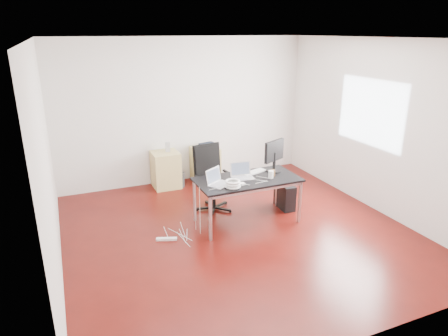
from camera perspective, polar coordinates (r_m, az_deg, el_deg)
name	(u,v)px	position (r m, az deg, el deg)	size (l,w,h in m)	color
room_shell	(241,142)	(5.64, 2.51, 3.69)	(5.00, 5.00, 5.00)	#3D0906
desk	(247,182)	(6.19, 3.34, -1.99)	(1.60, 0.80, 0.73)	black
office_chair	(211,175)	(6.69, -1.83, -0.96)	(0.53, 0.55, 1.08)	black
filing_cabinet_left	(166,170)	(7.78, -8.32, -0.24)	(0.50, 0.50, 0.70)	tan
filing_cabinet_right	(205,164)	(8.01, -2.70, 0.51)	(0.50, 0.50, 0.70)	tan
pc_tower	(285,196)	(6.92, 8.67, -3.93)	(0.20, 0.45, 0.44)	black
wastebasket	(178,180)	(7.82, -6.52, -1.69)	(0.24, 0.24, 0.28)	black
power_strip	(167,239)	(5.96, -8.21, -10.01)	(0.30, 0.06, 0.04)	white
laptop_left	(218,181)	(5.91, -0.92, -1.85)	(0.41, 0.39, 0.23)	silver
laptop_right	(242,174)	(6.18, 2.61, -0.91)	(0.36, 0.29, 0.23)	silver
monitor	(274,154)	(6.46, 7.18, 1.99)	(0.43, 0.26, 0.51)	black
keyboard	(254,172)	(6.42, 4.26, -0.59)	(0.44, 0.14, 0.02)	white
cup_white	(271,174)	(6.20, 6.72, -0.92)	(0.08, 0.08, 0.12)	white
cup_brown	(273,173)	(6.30, 6.98, -0.70)	(0.08, 0.08, 0.10)	#51351B
cable_coil	(233,184)	(5.81, 1.25, -2.28)	(0.24, 0.24, 0.11)	white
power_adapter	(242,184)	(5.92, 2.62, -2.27)	(0.07, 0.07, 0.03)	white
speaker	(168,147)	(7.70, -8.05, 3.00)	(0.09, 0.08, 0.18)	#9E9E9E
navy_garment	(208,146)	(7.88, -2.30, 3.21)	(0.30, 0.24, 0.09)	black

